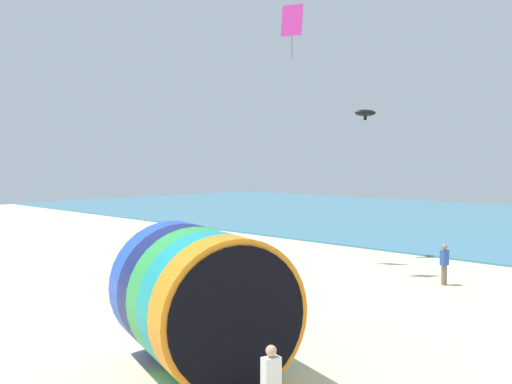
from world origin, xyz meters
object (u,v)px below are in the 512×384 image
(kite_black_parafoil, at_px, (365,113))
(bystander_near_water, at_px, (444,264))
(giant_inflatable_tube, at_px, (201,299))
(kite_magenta_diamond, at_px, (292,21))

(kite_black_parafoil, relative_size, bystander_near_water, 0.69)
(giant_inflatable_tube, bearing_deg, kite_black_parafoil, 111.27)
(bystander_near_water, bearing_deg, kite_black_parafoil, 150.00)
(giant_inflatable_tube, height_order, kite_black_parafoil, kite_black_parafoil)
(kite_black_parafoil, height_order, bystander_near_water, kite_black_parafoil)
(kite_magenta_diamond, xyz_separation_m, bystander_near_water, (8.23, 0.44, -11.52))
(kite_black_parafoil, bearing_deg, bystander_near_water, -30.00)
(giant_inflatable_tube, relative_size, kite_black_parafoil, 4.34)
(bystander_near_water, bearing_deg, giant_inflatable_tube, -89.19)
(giant_inflatable_tube, bearing_deg, bystander_near_water, 90.81)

